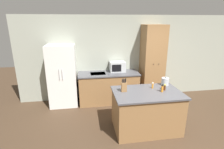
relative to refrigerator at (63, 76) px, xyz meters
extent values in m
plane|color=#423021|center=(2.23, -1.98, -0.90)|extent=(14.00, 14.00, 0.00)
cube|color=#9EA393|center=(2.23, 0.35, 0.40)|extent=(7.20, 0.06, 2.60)
cube|color=white|center=(0.00, 0.00, 0.00)|extent=(0.78, 0.63, 1.79)
cylinder|color=silver|center=(-0.04, -0.33, 0.14)|extent=(0.02, 0.02, 0.30)
cylinder|color=silver|center=(0.04, -0.33, 0.14)|extent=(0.02, 0.02, 0.30)
cube|color=olive|center=(1.34, -0.02, -0.45)|extent=(1.78, 0.67, 0.89)
cube|color=#4C4C51|center=(1.34, -0.02, 0.01)|extent=(1.82, 0.71, 0.03)
cube|color=#9EA0A3|center=(1.03, -0.02, 0.02)|extent=(0.44, 0.34, 0.01)
cube|color=olive|center=(2.72, 0.02, 0.27)|extent=(0.65, 0.59, 2.33)
sphere|color=black|center=(2.64, -0.28, 0.31)|extent=(0.02, 0.02, 0.02)
sphere|color=black|center=(2.80, -0.28, 0.31)|extent=(0.02, 0.02, 0.02)
cube|color=olive|center=(1.99, -1.59, -0.45)|extent=(1.44, 0.92, 0.89)
cube|color=#4C4C51|center=(1.99, -1.59, 0.01)|extent=(1.50, 0.98, 0.03)
cube|color=#B2B5B7|center=(1.64, 0.12, 0.18)|extent=(0.47, 0.36, 0.31)
cube|color=black|center=(1.58, -0.07, 0.18)|extent=(0.28, 0.01, 0.21)
cube|color=olive|center=(1.48, -1.49, 0.13)|extent=(0.12, 0.07, 0.21)
cylinder|color=black|center=(1.44, -1.49, 0.28)|extent=(0.02, 0.02, 0.08)
cylinder|color=black|center=(1.46, -1.49, 0.29)|extent=(0.02, 0.02, 0.10)
cylinder|color=black|center=(1.48, -1.49, 0.28)|extent=(0.02, 0.02, 0.07)
cylinder|color=black|center=(1.50, -1.50, 0.28)|extent=(0.02, 0.02, 0.09)
cylinder|color=black|center=(1.52, -1.49, 0.29)|extent=(0.02, 0.02, 0.10)
cylinder|color=orange|center=(2.18, -1.40, 0.09)|extent=(0.04, 0.04, 0.12)
cylinder|color=silver|center=(2.18, -1.40, 0.16)|extent=(0.03, 0.03, 0.03)
cylinder|color=#B2281E|center=(2.34, -1.59, 0.08)|extent=(0.04, 0.04, 0.10)
cylinder|color=silver|center=(2.34, -1.59, 0.14)|extent=(0.03, 0.03, 0.02)
cylinder|color=#337033|center=(2.40, -1.47, 0.07)|extent=(0.04, 0.04, 0.09)
cylinder|color=black|center=(2.40, -1.47, 0.13)|extent=(0.03, 0.03, 0.02)
cylinder|color=orange|center=(2.31, -1.64, 0.10)|extent=(0.05, 0.05, 0.14)
cylinder|color=black|center=(2.31, -1.64, 0.18)|extent=(0.04, 0.04, 0.03)
cylinder|color=#563319|center=(2.41, -1.56, 0.09)|extent=(0.05, 0.05, 0.12)
cylinder|color=#E5DB4C|center=(2.41, -1.56, 0.16)|extent=(0.04, 0.04, 0.03)
cylinder|color=#B2B5B7|center=(2.56, -1.25, 0.12)|extent=(0.18, 0.18, 0.18)
sphere|color=#262628|center=(2.56, -1.25, 0.22)|extent=(0.02, 0.02, 0.02)
camera|label=1|loc=(0.66, -4.99, 1.53)|focal=28.00mm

